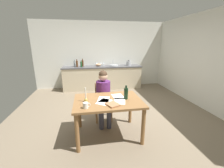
{
  "coord_description": "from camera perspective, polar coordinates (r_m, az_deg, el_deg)",
  "views": [
    {
      "loc": [
        -0.61,
        -3.41,
        1.77
      ],
      "look_at": [
        -0.04,
        -0.2,
        0.85
      ],
      "focal_mm": 23.32,
      "sensor_mm": 36.0,
      "label": 1
    }
  ],
  "objects": [
    {
      "name": "wine_glass_near_sink",
      "position": [
        5.89,
        -3.38,
        8.26
      ],
      "size": [
        0.07,
        0.07,
        0.15
      ],
      "color": "silver",
      "rests_on": "kitchen_counter"
    },
    {
      "name": "kitchen_counter",
      "position": [
        5.83,
        -3.71,
        2.63
      ],
      "size": [
        3.06,
        0.64,
        0.9
      ],
      "color": "beige",
      "rests_on": "ground"
    },
    {
      "name": "wine_glass_back_right",
      "position": [
        5.86,
        -6.23,
        8.17
      ],
      "size": [
        0.07,
        0.07,
        0.15
      ],
      "color": "silver",
      "rests_on": "kitchen_counter"
    },
    {
      "name": "mixing_bowl",
      "position": [
        5.8,
        -5.37,
        7.52
      ],
      "size": [
        0.22,
        0.22,
        0.1
      ],
      "primitive_type": "ellipsoid",
      "color": "tan",
      "rests_on": "kitchen_counter"
    },
    {
      "name": "paper_bill",
      "position": [
        2.65,
        -3.1,
        -6.97
      ],
      "size": [
        0.34,
        0.36,
        0.0
      ],
      "primitive_type": "cube",
      "rotation": [
        0.0,
        0.0,
        -0.62
      ],
      "color": "white",
      "rests_on": "dining_table"
    },
    {
      "name": "bottle_oil",
      "position": [
        5.81,
        -14.44,
        7.73
      ],
      "size": [
        0.07,
        0.07,
        0.26
      ],
      "color": "#8C999E",
      "rests_on": "kitchen_counter"
    },
    {
      "name": "paper_receipt",
      "position": [
        2.68,
        2.92,
        -6.73
      ],
      "size": [
        0.28,
        0.34,
        0.0
      ],
      "primitive_type": "cube",
      "rotation": [
        0.0,
        0.0,
        -0.25
      ],
      "color": "white",
      "rests_on": "dining_table"
    },
    {
      "name": "wine_bottle_on_table",
      "position": [
        2.76,
        5.5,
        -3.64
      ],
      "size": [
        0.08,
        0.08,
        0.26
      ],
      "color": "black",
      "rests_on": "dining_table"
    },
    {
      "name": "paper_envelope",
      "position": [
        2.91,
        2.32,
        -4.84
      ],
      "size": [
        0.24,
        0.31,
        0.0
      ],
      "primitive_type": "cube",
      "rotation": [
        0.0,
        0.0,
        0.09
      ],
      "color": "white",
      "rests_on": "dining_table"
    },
    {
      "name": "coffee_mug",
      "position": [
        2.42,
        -10.26,
        -8.23
      ],
      "size": [
        0.12,
        0.08,
        0.1
      ],
      "color": "white",
      "rests_on": "dining_table"
    },
    {
      "name": "book_magazine",
      "position": [
        2.51,
        0.28,
        -8.0
      ],
      "size": [
        0.27,
        0.28,
        0.03
      ],
      "primitive_type": "cube",
      "rotation": [
        0.0,
        0.0,
        0.43
      ],
      "color": "#AB734D",
      "rests_on": "dining_table"
    },
    {
      "name": "dining_table",
      "position": [
        2.78,
        -1.59,
        -8.3
      ],
      "size": [
        1.25,
        0.9,
        0.74
      ],
      "color": "olive",
      "rests_on": "ground"
    },
    {
      "name": "stovetop_kettle",
      "position": [
        5.94,
        6.5,
        8.16
      ],
      "size": [
        0.18,
        0.18,
        0.22
      ],
      "color": "#B7BABF",
      "rests_on": "kitchen_counter"
    },
    {
      "name": "ground_plane",
      "position": [
        3.9,
        0.14,
        -11.58
      ],
      "size": [
        5.2,
        5.2,
        0.04
      ],
      "primitive_type": "cube",
      "color": "#7A6B56"
    },
    {
      "name": "bottle_sauce",
      "position": [
        5.77,
        -11.43,
        8.01
      ],
      "size": [
        0.07,
        0.07,
        0.3
      ],
      "color": "#593319",
      "rests_on": "kitchen_counter"
    },
    {
      "name": "paper_letter",
      "position": [
        2.77,
        -3.31,
        -5.99
      ],
      "size": [
        0.28,
        0.34,
        0.0
      ],
      "primitive_type": "cube",
      "rotation": [
        0.0,
        0.0,
        -0.25
      ],
      "color": "white",
      "rests_on": "dining_table"
    },
    {
      "name": "wall_back",
      "position": [
        6.06,
        -4.24,
        11.23
      ],
      "size": [
        5.2,
        0.12,
        2.6
      ],
      "primitive_type": "cube",
      "color": "silver",
      "rests_on": "ground"
    },
    {
      "name": "person_seated",
      "position": [
        3.26,
        -3.32,
        -3.82
      ],
      "size": [
        0.33,
        0.6,
        1.19
      ],
      "color": "#592666",
      "rests_on": "ground"
    },
    {
      "name": "sink_unit",
      "position": [
        5.82,
        0.68,
        7.34
      ],
      "size": [
        0.36,
        0.36,
        0.24
      ],
      "color": "#B2B7BC",
      "rests_on": "kitchen_counter"
    },
    {
      "name": "wine_glass_by_kettle",
      "position": [
        5.88,
        -4.41,
        8.23
      ],
      "size": [
        0.07,
        0.07,
        0.15
      ],
      "color": "silver",
      "rests_on": "kitchen_counter"
    },
    {
      "name": "chair_at_table",
      "position": [
        3.47,
        -3.5,
        -6.21
      ],
      "size": [
        0.41,
        0.41,
        0.85
      ],
      "color": "olive",
      "rests_on": "ground"
    },
    {
      "name": "bottle_wine_red",
      "position": [
        5.62,
        -11.98,
        7.55
      ],
      "size": [
        0.06,
        0.06,
        0.24
      ],
      "color": "#194C23",
      "rests_on": "kitchen_counter"
    },
    {
      "name": "wine_glass_back_left",
      "position": [
        5.87,
        -5.67,
        8.19
      ],
      "size": [
        0.07,
        0.07,
        0.15
      ],
      "color": "silver",
      "rests_on": "kitchen_counter"
    },
    {
      "name": "bottle_vinegar",
      "position": [
        5.71,
        -13.57,
        7.75
      ],
      "size": [
        0.07,
        0.07,
        0.29
      ],
      "color": "#593319",
      "rests_on": "kitchen_counter"
    },
    {
      "name": "candlestick",
      "position": [
        2.68,
        -10.27,
        -5.35
      ],
      "size": [
        0.06,
        0.06,
        0.26
      ],
      "color": "gold",
      "rests_on": "dining_table"
    },
    {
      "name": "wall_right",
      "position": [
        4.71,
        33.43,
        7.44
      ],
      "size": [
        0.12,
        5.2,
        2.6
      ],
      "primitive_type": "cube",
      "color": "silver",
      "rests_on": "ground"
    }
  ]
}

